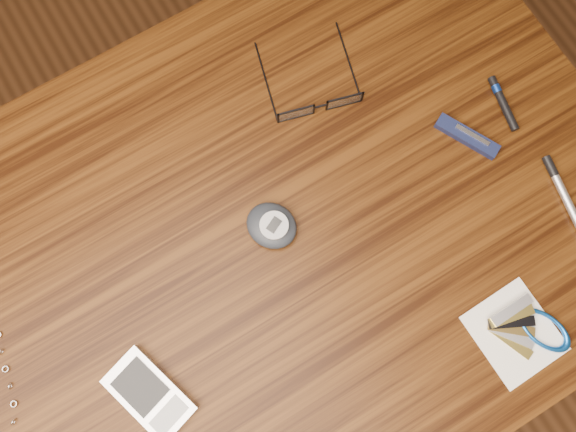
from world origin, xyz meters
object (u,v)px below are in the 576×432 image
at_px(eyeglasses, 319,103).
at_px(notepad_keys, 528,330).
at_px(pedometer, 272,226).
at_px(pocket_knife, 467,136).
at_px(silver_pen, 564,195).
at_px(pda_phone, 149,394).
at_px(desk, 264,258).

distance_m(eyeglasses, notepad_keys, 0.39).
relative_size(pedometer, pocket_knife, 0.96).
distance_m(notepad_keys, pocket_knife, 0.26).
bearing_deg(pocket_knife, pedometer, 174.38).
xyz_separation_m(notepad_keys, silver_pen, (0.14, 0.12, 0.00)).
distance_m(eyeglasses, pda_phone, 0.43).
bearing_deg(notepad_keys, pocket_knife, 72.06).
xyz_separation_m(desk, pda_phone, (-0.21, -0.09, 0.11)).
relative_size(pda_phone, notepad_keys, 1.02).
height_order(pda_phone, silver_pen, pda_phone).
bearing_deg(pedometer, pda_phone, -156.17).
bearing_deg(pedometer, notepad_keys, -53.22).
bearing_deg(desk, eyeglasses, 37.67).
xyz_separation_m(desk, eyeglasses, (0.16, 0.13, 0.11)).
bearing_deg(pda_phone, eyeglasses, 30.05).
xyz_separation_m(pda_phone, pocket_knife, (0.52, 0.07, -0.00)).
relative_size(eyeglasses, pda_phone, 1.26).
xyz_separation_m(pocket_knife, silver_pen, (0.06, -0.13, -0.00)).
bearing_deg(pedometer, eyeglasses, 38.84).
height_order(pedometer, silver_pen, pedometer).
bearing_deg(pocket_knife, pda_phone, -171.87).
bearing_deg(pocket_knife, notepad_keys, -107.94).
bearing_deg(desk, silver_pen, -21.23).
distance_m(pedometer, pocket_knife, 0.29).
height_order(desk, pedometer, pedometer).
bearing_deg(pda_phone, pedometer, 23.83).
relative_size(desk, eyeglasses, 6.62).
height_order(notepad_keys, silver_pen, notepad_keys).
distance_m(desk, notepad_keys, 0.36).
relative_size(notepad_keys, pocket_knife, 1.34).
bearing_deg(pda_phone, desk, 22.98).
bearing_deg(pocket_knife, eyeglasses, 136.17).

